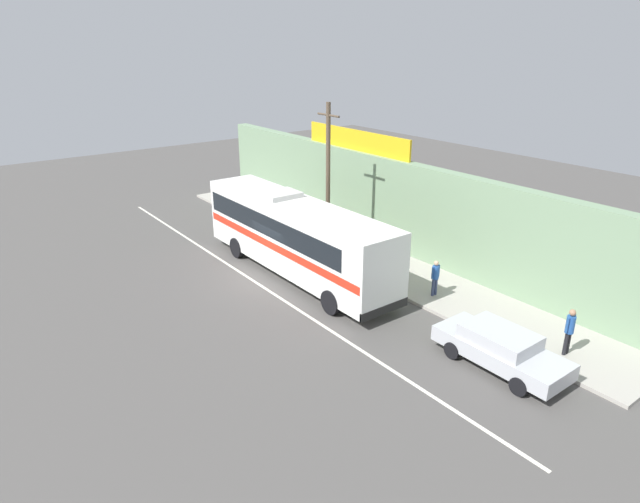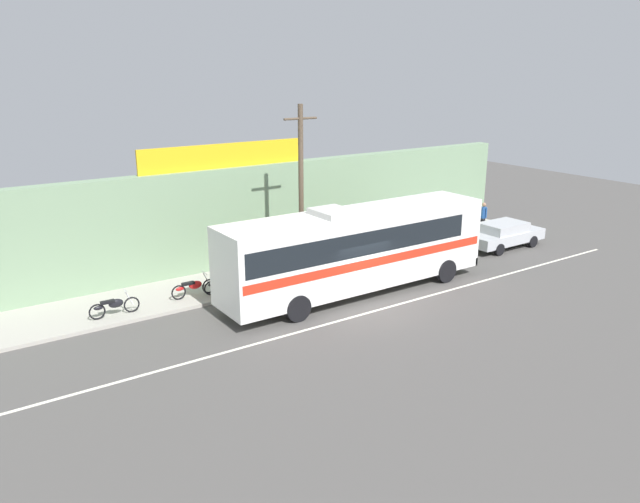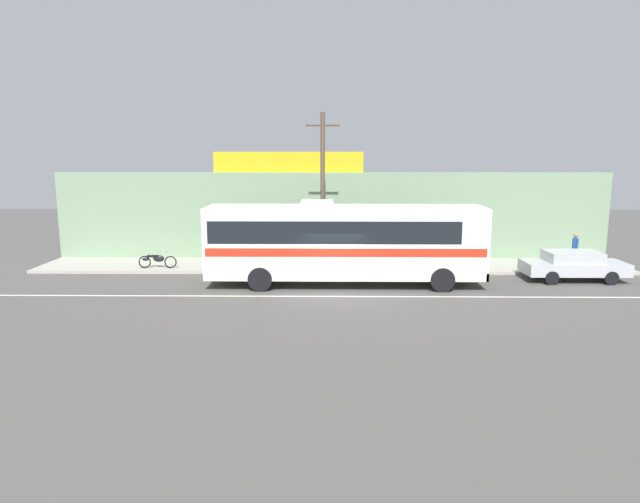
{
  "view_description": "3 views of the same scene",
  "coord_description": "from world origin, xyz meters",
  "px_view_note": "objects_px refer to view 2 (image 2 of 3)",
  "views": [
    {
      "loc": [
        20.14,
        -12.21,
        10.47
      ],
      "look_at": [
        0.94,
        2.35,
        1.03
      ],
      "focal_mm": 30.44,
      "sensor_mm": 36.0,
      "label": 1
    },
    {
      "loc": [
        -14.46,
        -18.03,
        9.18
      ],
      "look_at": [
        -0.98,
        1.71,
        1.98
      ],
      "focal_mm": 34.32,
      "sensor_mm": 36.0,
      "label": 2
    },
    {
      "loc": [
        -0.23,
        -23.09,
        5.86
      ],
      "look_at": [
        -0.55,
        0.89,
        1.59
      ],
      "focal_mm": 31.22,
      "sensor_mm": 36.0,
      "label": 3
    }
  ],
  "objects_px": {
    "intercity_bus": "(355,247)",
    "motorcycle_red": "(114,305)",
    "motorcycle_blue": "(224,283)",
    "pedestrian_far_left": "(405,233)",
    "pedestrian_far_right": "(483,215)",
    "utility_pole": "(301,191)",
    "motorcycle_green": "(193,287)",
    "parked_car": "(504,234)"
  },
  "relations": [
    {
      "from": "intercity_bus",
      "to": "motorcycle_red",
      "type": "height_order",
      "value": "intercity_bus"
    },
    {
      "from": "motorcycle_blue",
      "to": "pedestrian_far_left",
      "type": "relative_size",
      "value": 1.15
    },
    {
      "from": "motorcycle_red",
      "to": "pedestrian_far_right",
      "type": "relative_size",
      "value": 1.1
    },
    {
      "from": "intercity_bus",
      "to": "utility_pole",
      "type": "relative_size",
      "value": 1.6
    },
    {
      "from": "motorcycle_blue",
      "to": "motorcycle_green",
      "type": "height_order",
      "value": "same"
    },
    {
      "from": "utility_pole",
      "to": "pedestrian_far_right",
      "type": "distance_m",
      "value": 13.05
    },
    {
      "from": "motorcycle_red",
      "to": "pedestrian_far_left",
      "type": "height_order",
      "value": "pedestrian_far_left"
    },
    {
      "from": "motorcycle_blue",
      "to": "utility_pole",
      "type": "bearing_deg",
      "value": -3.05
    },
    {
      "from": "intercity_bus",
      "to": "utility_pole",
      "type": "bearing_deg",
      "value": 108.98
    },
    {
      "from": "motorcycle_green",
      "to": "utility_pole",
      "type": "bearing_deg",
      "value": -5.14
    },
    {
      "from": "pedestrian_far_right",
      "to": "motorcycle_red",
      "type": "bearing_deg",
      "value": -178.65
    },
    {
      "from": "utility_pole",
      "to": "motorcycle_green",
      "type": "xyz_separation_m",
      "value": [
        -5.01,
        0.45,
        -3.51
      ]
    },
    {
      "from": "parked_car",
      "to": "pedestrian_far_right",
      "type": "xyz_separation_m",
      "value": [
        1.07,
        2.37,
        0.42
      ]
    },
    {
      "from": "parked_car",
      "to": "pedestrian_far_left",
      "type": "bearing_deg",
      "value": 155.3
    },
    {
      "from": "intercity_bus",
      "to": "pedestrian_far_right",
      "type": "distance_m",
      "value": 12.3
    },
    {
      "from": "parked_car",
      "to": "pedestrian_far_left",
      "type": "relative_size",
      "value": 2.88
    },
    {
      "from": "motorcycle_blue",
      "to": "pedestrian_far_right",
      "type": "xyz_separation_m",
      "value": [
        16.46,
        0.52,
        0.59
      ]
    },
    {
      "from": "intercity_bus",
      "to": "motorcycle_green",
      "type": "relative_size",
      "value": 6.22
    },
    {
      "from": "motorcycle_blue",
      "to": "pedestrian_far_left",
      "type": "height_order",
      "value": "pedestrian_far_left"
    },
    {
      "from": "intercity_bus",
      "to": "motorcycle_blue",
      "type": "xyz_separation_m",
      "value": [
        -4.68,
        2.88,
        -1.5
      ]
    },
    {
      "from": "motorcycle_red",
      "to": "motorcycle_green",
      "type": "xyz_separation_m",
      "value": [
        3.31,
        0.23,
        0.0
      ]
    },
    {
      "from": "intercity_bus",
      "to": "motorcycle_green",
      "type": "xyz_separation_m",
      "value": [
        -5.93,
        3.13,
        -1.5
      ]
    },
    {
      "from": "pedestrian_far_left",
      "to": "pedestrian_far_right",
      "type": "bearing_deg",
      "value": 0.91
    },
    {
      "from": "motorcycle_green",
      "to": "pedestrian_far_right",
      "type": "distance_m",
      "value": 17.72
    },
    {
      "from": "intercity_bus",
      "to": "motorcycle_blue",
      "type": "bearing_deg",
      "value": 148.38
    },
    {
      "from": "motorcycle_blue",
      "to": "pedestrian_far_right",
      "type": "distance_m",
      "value": 16.48
    },
    {
      "from": "motorcycle_green",
      "to": "parked_car",
      "type": "bearing_deg",
      "value": -7.19
    },
    {
      "from": "motorcycle_blue",
      "to": "pedestrian_far_right",
      "type": "height_order",
      "value": "pedestrian_far_right"
    },
    {
      "from": "motorcycle_green",
      "to": "intercity_bus",
      "type": "bearing_deg",
      "value": -27.84
    },
    {
      "from": "pedestrian_far_right",
      "to": "intercity_bus",
      "type": "bearing_deg",
      "value": -163.92
    },
    {
      "from": "pedestrian_far_right",
      "to": "utility_pole",
      "type": "bearing_deg",
      "value": -176.77
    },
    {
      "from": "motorcycle_red",
      "to": "pedestrian_far_right",
      "type": "bearing_deg",
      "value": 1.35
    },
    {
      "from": "motorcycle_green",
      "to": "pedestrian_far_right",
      "type": "xyz_separation_m",
      "value": [
        17.71,
        0.27,
        0.59
      ]
    },
    {
      "from": "intercity_bus",
      "to": "pedestrian_far_right",
      "type": "height_order",
      "value": "intercity_bus"
    },
    {
      "from": "intercity_bus",
      "to": "motorcycle_blue",
      "type": "distance_m",
      "value": 5.69
    },
    {
      "from": "pedestrian_far_left",
      "to": "pedestrian_far_right",
      "type": "distance_m",
      "value": 6.01
    },
    {
      "from": "motorcycle_green",
      "to": "motorcycle_red",
      "type": "bearing_deg",
      "value": -176.05
    },
    {
      "from": "intercity_bus",
      "to": "pedestrian_far_right",
      "type": "relative_size",
      "value": 7.0
    },
    {
      "from": "parked_car",
      "to": "pedestrian_far_left",
      "type": "xyz_separation_m",
      "value": [
        -4.93,
        2.27,
        0.32
      ]
    },
    {
      "from": "utility_pole",
      "to": "motorcycle_blue",
      "type": "bearing_deg",
      "value": 176.95
    },
    {
      "from": "motorcycle_green",
      "to": "pedestrian_far_right",
      "type": "bearing_deg",
      "value": 0.86
    },
    {
      "from": "intercity_bus",
      "to": "motorcycle_red",
      "type": "bearing_deg",
      "value": 162.56
    }
  ]
}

